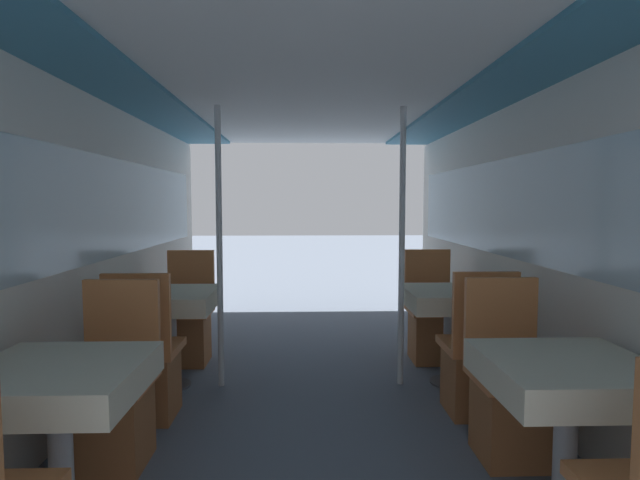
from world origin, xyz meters
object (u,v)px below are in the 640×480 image
chair_left_far_1 (188,328)px  dining_table_right_1 (451,302)px  dining_table_left_1 (169,304)px  dining_table_right_0 (568,382)px  dining_table_left_0 (58,388)px  chair_left_far_0 (114,408)px  chair_left_near_1 (147,373)px  support_pole_left_1 (219,248)px  chair_right_near_1 (475,369)px  support_pole_right_1 (402,248)px  chair_right_far_1 (431,326)px  chair_right_far_0 (510,403)px

chair_left_far_1 → dining_table_right_1: chair_left_far_1 is taller
dining_table_left_1 → dining_table_right_0: size_ratio=1.00×
dining_table_left_0 → chair_left_far_0: 0.66m
chair_left_near_1 → chair_left_far_1: size_ratio=1.00×
support_pole_left_1 → dining_table_left_1: bearing=180.0°
chair_left_near_1 → dining_table_left_1: bearing=90.0°
dining_table_left_0 → chair_left_near_1: size_ratio=0.75×
chair_left_near_1 → dining_table_right_1: 2.23m
chair_right_near_1 → support_pole_right_1: 1.02m
chair_left_far_0 → chair_left_near_1: same height
dining_table_left_1 → dining_table_right_0: same height
dining_table_left_1 → chair_right_near_1: 2.23m
dining_table_left_1 → chair_right_far_1: size_ratio=0.75×
dining_table_left_1 → dining_table_right_1: bearing=0.0°
chair_left_near_1 → dining_table_right_1: size_ratio=1.33×
chair_left_far_0 → dining_table_right_0: size_ratio=1.33×
support_pole_left_1 → support_pole_right_1: same height
chair_left_far_0 → support_pole_left_1: size_ratio=0.46×
dining_table_right_0 → chair_right_far_0: 0.66m
chair_right_far_0 → support_pole_right_1: (-0.38, 1.13, 0.75)m
dining_table_right_1 → dining_table_left_1: bearing=180.0°
dining_table_left_1 → chair_left_far_1: chair_left_far_1 is taller
chair_left_far_0 → dining_table_left_1: chair_left_far_0 is taller
dining_table_left_0 → dining_table_right_0: 2.13m
dining_table_left_1 → support_pole_left_1: (0.38, -0.00, 0.42)m
support_pole_left_1 → dining_table_right_1: bearing=0.0°
support_pole_right_1 → dining_table_right_0: bearing=-77.4°
dining_table_left_0 → chair_left_far_1: bearing=90.0°
dining_table_right_0 → chair_right_far_0: (-0.00, 0.57, -0.33)m
chair_right_far_0 → dining_table_right_1: chair_right_far_0 is taller
chair_left_far_1 → support_pole_right_1: bearing=162.0°
dining_table_left_0 → support_pole_left_1: 1.79m
dining_table_left_1 → support_pole_left_1: 0.57m
chair_left_near_1 → dining_table_left_0: bearing=-90.0°
chair_left_near_1 → support_pole_right_1: 1.99m
dining_table_left_0 → chair_right_far_1: chair_right_far_1 is taller
chair_left_near_1 → dining_table_right_1: chair_left_near_1 is taller
support_pole_left_1 → chair_right_far_1: 1.99m
chair_right_far_1 → chair_left_far_0: bearing=38.5°
chair_left_far_0 → dining_table_right_1: chair_left_far_0 is taller
dining_table_right_0 → chair_right_far_0: size_ratio=0.75×
chair_left_far_1 → chair_right_far_1: size_ratio=1.00×
chair_right_far_0 → support_pole_right_1: support_pole_right_1 is taller
dining_table_right_0 → chair_right_near_1: bearing=90.0°
support_pole_right_1 → chair_right_far_0: bearing=-71.3°
dining_table_right_0 → dining_table_left_1: bearing=141.5°
dining_table_right_1 → chair_left_far_1: bearing=165.0°
support_pole_left_1 → chair_right_far_1: support_pole_left_1 is taller
dining_table_left_0 → chair_right_far_0: bearing=15.0°
chair_right_far_0 → chair_right_near_1: 0.56m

